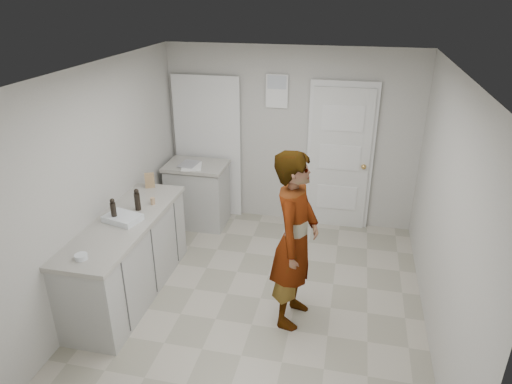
% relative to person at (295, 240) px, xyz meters
% --- Properties ---
extents(ground, '(4.00, 4.00, 0.00)m').
position_rel_person_xyz_m(ground, '(-0.39, 0.22, -0.92)').
color(ground, gray).
rests_on(ground, ground).
extents(room_shell, '(4.00, 4.00, 4.00)m').
position_rel_person_xyz_m(room_shell, '(-0.56, 2.17, 0.10)').
color(room_shell, '#B1B0A7').
rests_on(room_shell, ground).
extents(main_counter, '(0.64, 1.96, 0.93)m').
position_rel_person_xyz_m(main_counter, '(-1.84, 0.02, -0.50)').
color(main_counter, '#B5B6B1').
rests_on(main_counter, ground).
extents(side_counter, '(0.84, 0.61, 0.93)m').
position_rel_person_xyz_m(side_counter, '(-1.64, 1.77, -0.49)').
color(side_counter, '#B5B6B1').
rests_on(side_counter, ground).
extents(person, '(0.54, 0.74, 1.85)m').
position_rel_person_xyz_m(person, '(0.00, 0.00, 0.00)').
color(person, silver).
rests_on(person, ground).
extents(cake_mix_box, '(0.12, 0.09, 0.19)m').
position_rel_person_xyz_m(cake_mix_box, '(-1.92, 0.89, 0.09)').
color(cake_mix_box, '#A58352').
rests_on(cake_mix_box, main_counter).
extents(spice_jar, '(0.05, 0.05, 0.08)m').
position_rel_person_xyz_m(spice_jar, '(-1.69, 0.45, 0.04)').
color(spice_jar, tan).
rests_on(spice_jar, main_counter).
extents(oil_cruet_a, '(0.06, 0.06, 0.25)m').
position_rel_person_xyz_m(oil_cruet_a, '(-1.79, 0.29, 0.12)').
color(oil_cruet_a, black).
rests_on(oil_cruet_a, main_counter).
extents(oil_cruet_b, '(0.06, 0.06, 0.27)m').
position_rel_person_xyz_m(oil_cruet_b, '(-1.91, -0.02, 0.13)').
color(oil_cruet_b, black).
rests_on(oil_cruet_b, main_counter).
extents(baking_dish, '(0.42, 0.34, 0.06)m').
position_rel_person_xyz_m(baking_dish, '(-1.83, 0.01, 0.03)').
color(baking_dish, silver).
rests_on(baking_dish, main_counter).
extents(egg_bowl, '(0.12, 0.12, 0.05)m').
position_rel_person_xyz_m(egg_bowl, '(-1.85, -0.75, 0.02)').
color(egg_bowl, silver).
rests_on(egg_bowl, main_counter).
extents(papers, '(0.35, 0.40, 0.01)m').
position_rel_person_xyz_m(papers, '(-1.66, 1.67, 0.01)').
color(papers, white).
rests_on(papers, side_counter).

